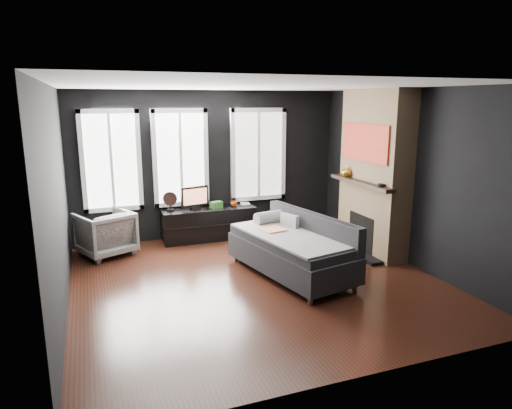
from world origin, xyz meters
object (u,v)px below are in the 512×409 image
object	(u,v)px
monitor	(195,196)
mug	(234,203)
armchair	(105,231)
book	(241,198)
sofa	(291,246)
media_console	(209,223)
mantel_vase	(347,171)

from	to	relation	value
monitor	mug	distance (m)	0.75
armchair	book	world-z (taller)	same
book	sofa	bearing A→B (deg)	-89.57
media_console	mug	distance (m)	0.60
armchair	mantel_vase	distance (m)	4.20
media_console	mantel_vase	size ratio (longest dim) A/B	8.68
mantel_vase	media_console	bearing A→B (deg)	151.22
mug	armchair	bearing A→B (deg)	-173.62
sofa	media_console	world-z (taller)	sofa
monitor	book	world-z (taller)	monitor
media_console	monitor	world-z (taller)	monitor
armchair	sofa	bearing A→B (deg)	118.88
sofa	book	bearing A→B (deg)	78.38
mantel_vase	mug	bearing A→B (deg)	145.41
media_console	book	world-z (taller)	book
mug	mantel_vase	world-z (taller)	mantel_vase
monitor	mantel_vase	world-z (taller)	mantel_vase
mantel_vase	armchair	bearing A→B (deg)	167.32
sofa	monitor	xyz separation A→B (m)	(-0.92, 2.18, 0.38)
armchair	monitor	size ratio (longest dim) A/B	1.53
media_console	mantel_vase	distance (m)	2.68
sofa	mantel_vase	distance (m)	1.99
armchair	book	distance (m)	2.53
sofa	monitor	size ratio (longest dim) A/B	3.91
monitor	book	xyz separation A→B (m)	(0.90, 0.07, -0.12)
media_console	book	bearing A→B (deg)	7.19
sofa	mug	size ratio (longest dim) A/B	16.24
sofa	monitor	bearing A→B (deg)	100.78
media_console	book	distance (m)	0.78
armchair	book	size ratio (longest dim) A/B	3.52
armchair	book	xyz separation A→B (m)	(2.49, 0.37, 0.29)
armchair	mug	world-z (taller)	armchair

